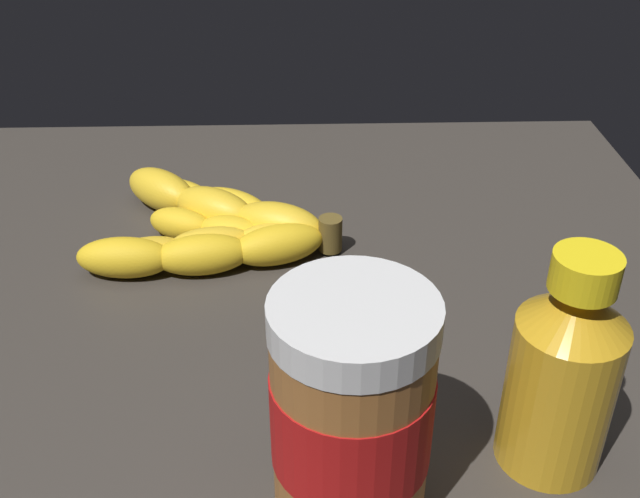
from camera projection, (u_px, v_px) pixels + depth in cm
name	position (u px, v px, depth cm)	size (l,w,h in cm)	color
ground_plane	(258.00, 326.00, 60.38)	(75.28, 69.14, 4.68)	#38332D
banana_bunch	(218.00, 226.00, 65.65)	(21.65, 17.20, 3.72)	yellow
peanut_butter_jar	(351.00, 413.00, 39.47)	(8.47, 8.47, 13.80)	#9E602D
honey_bottle	(563.00, 372.00, 42.63)	(6.13, 6.13, 14.24)	gold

